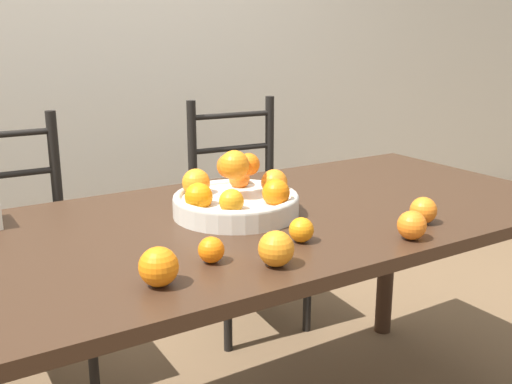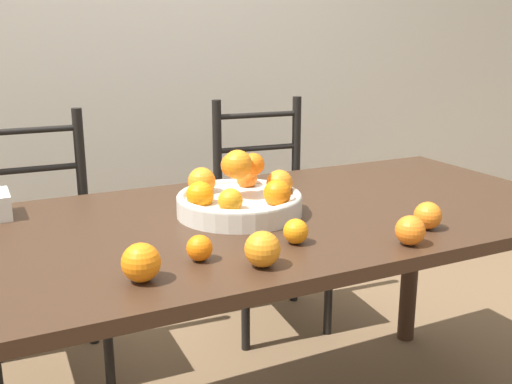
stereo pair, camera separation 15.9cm
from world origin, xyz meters
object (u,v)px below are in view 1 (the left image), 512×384
at_px(orange_loose_0, 412,225).
at_px(orange_loose_5, 423,210).
at_px(fruit_bowl, 236,197).
at_px(orange_loose_2, 276,249).
at_px(chair_left, 17,263).
at_px(chair_right, 246,220).
at_px(orange_loose_1, 211,250).
at_px(orange_loose_4, 301,230).
at_px(orange_loose_3, 159,267).

distance_m(orange_loose_0, orange_loose_5, 0.14).
distance_m(fruit_bowl, orange_loose_2, 0.39).
bearing_deg(chair_left, chair_right, 1.80).
height_order(orange_loose_2, chair_right, chair_right).
bearing_deg(orange_loose_1, orange_loose_4, 0.59).
relative_size(orange_loose_2, chair_left, 0.08).
relative_size(orange_loose_2, orange_loose_3, 0.98).
xyz_separation_m(orange_loose_2, chair_left, (-0.36, 1.13, -0.34)).
relative_size(orange_loose_1, orange_loose_3, 0.73).
distance_m(orange_loose_0, chair_left, 1.42).
distance_m(orange_loose_2, chair_right, 1.32).
xyz_separation_m(orange_loose_4, chair_left, (-0.50, 1.03, -0.33)).
distance_m(orange_loose_0, orange_loose_3, 0.65).
bearing_deg(orange_loose_1, orange_loose_3, -159.71).
height_order(orange_loose_2, orange_loose_5, orange_loose_2).
bearing_deg(orange_loose_4, chair_right, 66.00).
height_order(orange_loose_0, orange_loose_2, orange_loose_2).
distance_m(orange_loose_0, chair_right, 1.23).
bearing_deg(chair_left, orange_loose_2, -70.45).
height_order(fruit_bowl, orange_loose_2, fruit_bowl).
bearing_deg(orange_loose_0, orange_loose_4, 152.05).
distance_m(orange_loose_1, chair_right, 1.30).
bearing_deg(fruit_bowl, orange_loose_5, -40.61).
bearing_deg(orange_loose_0, chair_right, 79.57).
relative_size(orange_loose_0, chair_left, 0.07).
xyz_separation_m(chair_left, chair_right, (0.96, -0.00, 0.00)).
height_order(fruit_bowl, orange_loose_1, fruit_bowl).
relative_size(fruit_bowl, orange_loose_0, 4.85).
bearing_deg(orange_loose_0, orange_loose_5, 31.62).
bearing_deg(orange_loose_4, chair_left, 115.90).
bearing_deg(orange_loose_3, fruit_bowl, 41.78).
bearing_deg(orange_loose_5, chair_left, 128.60).
distance_m(fruit_bowl, orange_loose_1, 0.36).
height_order(orange_loose_0, chair_right, chair_right).
relative_size(fruit_bowl, orange_loose_1, 5.91).
distance_m(orange_loose_1, chair_left, 1.12).
xyz_separation_m(orange_loose_2, chair_right, (0.60, 1.13, -0.34)).
height_order(orange_loose_1, chair_right, chair_right).
xyz_separation_m(orange_loose_0, orange_loose_2, (-0.39, 0.03, 0.00)).
distance_m(orange_loose_1, orange_loose_4, 0.25).
distance_m(fruit_bowl, orange_loose_0, 0.49).
height_order(orange_loose_3, chair_right, chair_right).
height_order(orange_loose_0, orange_loose_4, orange_loose_0).
bearing_deg(orange_loose_5, chair_right, 85.14).
relative_size(orange_loose_5, chair_right, 0.07).
bearing_deg(orange_loose_4, orange_loose_3, -171.79).
bearing_deg(orange_loose_2, orange_loose_1, 140.07).
bearing_deg(fruit_bowl, orange_loose_1, -128.94).
bearing_deg(chair_right, orange_loose_5, -89.50).
bearing_deg(orange_loose_1, chair_left, 103.53).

